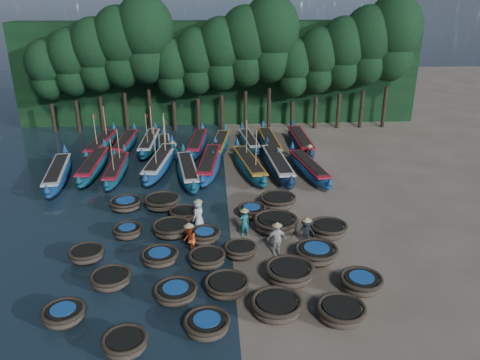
{
  "coord_description": "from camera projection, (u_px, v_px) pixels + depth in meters",
  "views": [
    {
      "loc": [
        -0.89,
        -24.64,
        12.52
      ],
      "look_at": [
        0.84,
        3.31,
        1.3
      ],
      "focal_mm": 35.0,
      "sensor_mm": 36.0,
      "label": 1
    }
  ],
  "objects": [
    {
      "name": "coracle_20",
      "position": [
        126.0,
        204.0,
        28.93
      ],
      "size": [
        2.02,
        2.02,
        0.67
      ],
      "rotation": [
        0.0,
        0.0,
        -0.02
      ],
      "color": "brown",
      "rests_on": "ground"
    },
    {
      "name": "coracle_5",
      "position": [
        111.0,
        279.0,
        21.33
      ],
      "size": [
        1.88,
        1.88,
        0.67
      ],
      "rotation": [
        0.0,
        0.0,
        0.04
      ],
      "color": "brown",
      "rests_on": "ground"
    },
    {
      "name": "fisherman_4",
      "position": [
        277.0,
        239.0,
        23.72
      ],
      "size": [
        1.08,
        0.58,
        1.95
      ],
      "rotation": [
        0.0,
        0.0,
        0.15
      ],
      "color": "silver",
      "rests_on": "ground"
    },
    {
      "name": "long_boat_15",
      "position": [
        249.0,
        141.0,
        40.77
      ],
      "size": [
        2.05,
        7.27,
        1.29
      ],
      "rotation": [
        0.0,
        0.0,
        0.11
      ],
      "color": "navy",
      "rests_on": "ground"
    },
    {
      "name": "fisherman_0",
      "position": [
        198.0,
        213.0,
        26.52
      ],
      "size": [
        0.9,
        0.99,
        1.89
      ],
      "rotation": [
        0.0,
        0.0,
        4.14
      ],
      "color": "silver",
      "rests_on": "ground"
    },
    {
      "name": "ground",
      "position": [
        229.0,
        222.0,
        27.53
      ],
      "size": [
        120.0,
        120.0,
        0.0
      ],
      "primitive_type": "plane",
      "color": "gray",
      "rests_on": "ground"
    },
    {
      "name": "long_boat_6",
      "position": [
        249.0,
        165.0,
        34.89
      ],
      "size": [
        2.87,
        8.66,
        3.72
      ],
      "rotation": [
        0.0,
        0.0,
        0.16
      ],
      "color": "navy",
      "rests_on": "ground"
    },
    {
      "name": "coracle_6",
      "position": [
        176.0,
        292.0,
        20.39
      ],
      "size": [
        1.94,
        1.94,
        0.66
      ],
      "rotation": [
        0.0,
        0.0,
        0.07
      ],
      "color": "brown",
      "rests_on": "ground"
    },
    {
      "name": "coracle_1",
      "position": [
        125.0,
        343.0,
        17.4
      ],
      "size": [
        1.81,
        1.81,
        0.69
      ],
      "rotation": [
        0.0,
        0.0,
        -0.14
      ],
      "color": "brown",
      "rests_on": "ground"
    },
    {
      "name": "long_boat_3",
      "position": [
        160.0,
        163.0,
        35.26
      ],
      "size": [
        2.76,
        9.02,
        3.86
      ],
      "rotation": [
        0.0,
        0.0,
        -0.13
      ],
      "color": "navy",
      "rests_on": "ground"
    },
    {
      "name": "coracle_0",
      "position": [
        64.0,
        314.0,
        18.96
      ],
      "size": [
        2.02,
        2.02,
        0.68
      ],
      "rotation": [
        0.0,
        0.0,
        -0.29
      ],
      "color": "brown",
      "rests_on": "ground"
    },
    {
      "name": "fisherman_6",
      "position": [
        309.0,
        154.0,
        36.57
      ],
      "size": [
        0.71,
        0.85,
        1.69
      ],
      "rotation": [
        0.0,
        0.0,
        4.32
      ],
      "color": "#C7451A",
      "rests_on": "ground"
    },
    {
      "name": "coracle_11",
      "position": [
        160.0,
        257.0,
        23.16
      ],
      "size": [
        2.21,
        2.21,
        0.63
      ],
      "rotation": [
        0.0,
        0.0,
        0.32
      ],
      "color": "brown",
      "rests_on": "ground"
    },
    {
      "name": "tree_2",
      "position": [
        95.0,
        54.0,
        42.69
      ],
      "size": [
        4.51,
        4.51,
        10.63
      ],
      "color": "black",
      "rests_on": "ground"
    },
    {
      "name": "fisherman_5",
      "position": [
        173.0,
        151.0,
        37.28
      ],
      "size": [
        1.35,
        1.31,
        1.74
      ],
      "rotation": [
        0.0,
        0.0,
        5.53
      ],
      "color": "#19696A",
      "rests_on": "ground"
    },
    {
      "name": "fisherman_3",
      "position": [
        306.0,
        232.0,
        24.66
      ],
      "size": [
        1.1,
        0.79,
        1.73
      ],
      "rotation": [
        0.0,
        0.0,
        6.04
      ],
      "color": "black",
      "rests_on": "ground"
    },
    {
      "name": "long_boat_7",
      "position": [
        277.0,
        165.0,
        34.85
      ],
      "size": [
        2.22,
        9.19,
        1.62
      ],
      "rotation": [
        0.0,
        0.0,
        0.07
      ],
      "color": "#0F1F39",
      "rests_on": "ground"
    },
    {
      "name": "long_boat_17",
      "position": [
        300.0,
        142.0,
        40.29
      ],
      "size": [
        1.65,
        9.15,
        1.61
      ],
      "rotation": [
        0.0,
        0.0,
        0.01
      ],
      "color": "#0F1F39",
      "rests_on": "ground"
    },
    {
      "name": "fisherman_1",
      "position": [
        244.0,
        221.0,
        25.57
      ],
      "size": [
        0.67,
        0.54,
        1.81
      ],
      "rotation": [
        0.0,
        0.0,
        3.44
      ],
      "color": "#19696A",
      "rests_on": "ground"
    },
    {
      "name": "long_boat_4",
      "position": [
        188.0,
        171.0,
        33.82
      ],
      "size": [
        2.55,
        8.27,
        1.47
      ],
      "rotation": [
        0.0,
        0.0,
        0.14
      ],
      "color": "navy",
      "rests_on": "ground"
    },
    {
      "name": "coracle_14",
      "position": [
        316.0,
        253.0,
        23.31
      ],
      "size": [
        2.56,
        2.56,
        0.79
      ],
      "rotation": [
        0.0,
        0.0,
        -0.31
      ],
      "color": "brown",
      "rests_on": "ground"
    },
    {
      "name": "coracle_22",
      "position": [
        184.0,
        214.0,
        27.7
      ],
      "size": [
        1.77,
        1.77,
        0.64
      ],
      "rotation": [
        0.0,
        0.0,
        0.08
      ],
      "color": "brown",
      "rests_on": "ground"
    },
    {
      "name": "coracle_21",
      "position": [
        162.0,
        202.0,
        29.04
      ],
      "size": [
        2.26,
        2.26,
        0.78
      ],
      "rotation": [
        0.0,
        0.0,
        -0.05
      ],
      "color": "brown",
      "rests_on": "ground"
    },
    {
      "name": "tree_1",
      "position": [
        71.0,
        62.0,
        42.81
      ],
      "size": [
        4.09,
        4.09,
        9.65
      ],
      "color": "black",
      "rests_on": "ground"
    },
    {
      "name": "coracle_17",
      "position": [
        205.0,
        236.0,
        25.09
      ],
      "size": [
        1.92,
        1.92,
        0.7
      ],
      "rotation": [
        0.0,
        0.0,
        -0.22
      ],
      "color": "brown",
      "rests_on": "ground"
    },
    {
      "name": "long_boat_11",
      "position": [
        149.0,
        143.0,
        40.07
      ],
      "size": [
        1.67,
        8.23,
        3.49
      ],
      "rotation": [
        0.0,
        0.0,
        -0.03
      ],
      "color": "navy",
      "rests_on": "ground"
    },
    {
      "name": "coracle_2",
      "position": [
        207.0,
        325.0,
        18.39
      ],
      "size": [
        2.2,
        2.2,
        0.68
      ],
      "rotation": [
        0.0,
        0.0,
        -0.33
      ],
      "color": "brown",
      "rests_on": "ground"
    },
    {
      "name": "coracle_24",
      "position": [
        278.0,
        201.0,
        29.18
      ],
      "size": [
        2.81,
        2.81,
        0.79
      ],
      "rotation": [
        0.0,
        0.0,
        -0.41
      ],
      "color": "brown",
      "rests_on": "ground"
    },
    {
      "name": "tree_14",
      "position": [
        392.0,
        37.0,
        43.77
      ],
      "size": [
        5.34,
        5.34,
        12.58
      ],
      "color": "black",
      "rests_on": "ground"
    },
    {
      "name": "long_boat_14",
      "position": [
        220.0,
        145.0,
        39.64
      ],
      "size": [
        2.6,
        8.05,
        1.43
      ],
      "rotation": [
        0.0,
        0.0,
        -0.15
      ],
      "color": "navy",
      "rests_on": "ground"
    },
    {
      "name": "coracle_4",
      "position": [
        341.0,
        312.0,
        19.11
      ],
      "size": [
        2.05,
        2.05,
        0.71
      ],
      "rotation": [
        0.0,
        0.0,
        -0.07
      ],
      "color": "brown",
      "rests_on": "ground"
    },
    {
      "name": "tree_0",
      "position": [
        46.0,
        70.0,
        42.93
      ],
      "size": [
        3.68,
        3.68,
        8.68
      ],
      "color": "black",
      "rests_on": "ground"
    },
    {
      "name": "coracle_23",
      "position": [
        252.0,
        211.0,
        27.99
      ],
      "size": [
        1.75,
        1.75,
        0.68
      ],
      "rotation": [
        0.0,
        0.0,
        -0.09
      ],
      "color": "brown",
      "rests_on": "ground"
    },
    {
      "name": "coracle_16",
      "position": [
        171.0,
        229.0,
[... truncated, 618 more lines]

